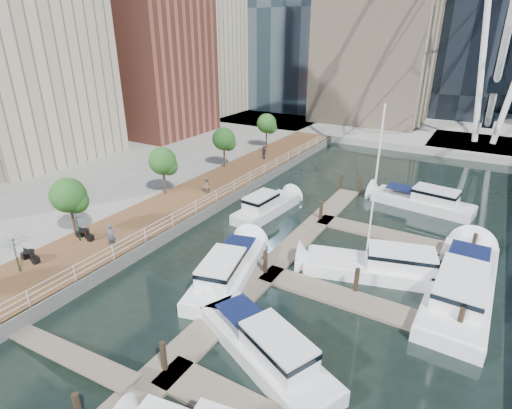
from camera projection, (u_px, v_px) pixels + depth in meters
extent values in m
plane|color=black|center=(150.00, 327.00, 22.46)|extent=(520.00, 520.00, 0.00)
cube|color=brown|center=(192.00, 200.00, 38.36)|extent=(6.00, 60.00, 1.00)
cube|color=#595954|center=(218.00, 206.00, 36.96)|extent=(0.25, 60.00, 1.00)
cube|color=gray|center=(26.00, 159.00, 50.95)|extent=(48.00, 90.00, 1.00)
cube|color=gray|center=(432.00, 96.00, 103.16)|extent=(200.00, 114.00, 1.00)
cube|color=gray|center=(483.00, 146.00, 56.98)|extent=(14.00, 12.00, 1.00)
cube|color=#6D6051|center=(279.00, 260.00, 28.96)|extent=(2.00, 32.00, 0.20)
cube|color=#6D6051|center=(350.00, 300.00, 24.57)|extent=(12.00, 2.00, 0.20)
cube|color=#6D6051|center=(389.00, 235.00, 32.50)|extent=(12.00, 2.00, 0.20)
cube|color=#BCAD8E|center=(18.00, 46.00, 45.52)|extent=(14.00, 16.00, 26.00)
cube|color=brown|center=(157.00, 65.00, 59.11)|extent=(12.00, 14.00, 20.00)
cube|color=#BCAD8E|center=(192.00, 36.00, 73.03)|extent=(14.00, 16.00, 28.00)
cylinder|color=white|center=(484.00, 44.00, 52.85)|extent=(0.80, 0.80, 26.00)
cylinder|color=#3F2B1C|center=(73.00, 221.00, 30.09)|extent=(0.20, 0.20, 2.40)
sphere|color=#265B1E|center=(68.00, 195.00, 29.27)|extent=(2.60, 2.60, 2.60)
cylinder|color=#3F2B1C|center=(165.00, 182.00, 38.02)|extent=(0.20, 0.20, 2.40)
sphere|color=#265B1E|center=(162.00, 161.00, 37.20)|extent=(2.60, 2.60, 2.60)
cylinder|color=#3F2B1C|center=(224.00, 157.00, 45.95)|extent=(0.20, 0.20, 2.40)
sphere|color=#265B1E|center=(224.00, 139.00, 45.13)|extent=(2.60, 2.60, 2.60)
cylinder|color=#3F2B1C|center=(266.00, 139.00, 53.88)|extent=(0.20, 0.20, 2.40)
sphere|color=#265B1E|center=(267.00, 123.00, 53.06)|extent=(2.60, 2.60, 2.60)
imported|color=#454A5C|center=(111.00, 236.00, 28.55)|extent=(0.75, 0.75, 1.75)
imported|color=#87755D|center=(206.00, 186.00, 38.21)|extent=(0.65, 0.83, 1.68)
imported|color=#31373D|center=(264.00, 152.00, 49.16)|extent=(1.00, 0.51, 1.63)
imported|color=#0F3812|center=(16.00, 255.00, 25.36)|extent=(3.31, 3.34, 2.48)
imported|color=#0D3219|center=(77.00, 226.00, 29.25)|extent=(3.18, 3.22, 2.41)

